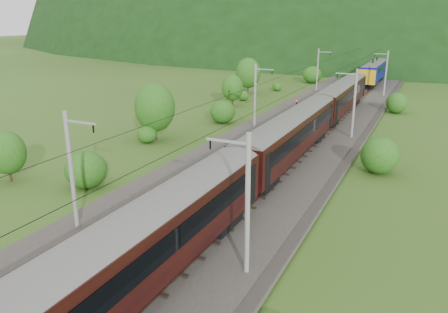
% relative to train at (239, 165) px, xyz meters
% --- Properties ---
extents(ground, '(600.00, 600.00, 0.00)m').
position_rel_train_xyz_m(ground, '(-2.40, -7.57, -3.73)').
color(ground, '#314D18').
rests_on(ground, ground).
extents(railbed, '(14.00, 220.00, 0.30)m').
position_rel_train_xyz_m(railbed, '(-2.40, 2.43, -3.58)').
color(railbed, '#38332D').
rests_on(railbed, ground).
extents(track_left, '(2.40, 220.00, 0.27)m').
position_rel_train_xyz_m(track_left, '(-4.80, 2.43, -3.36)').
color(track_left, brown).
rests_on(track_left, railbed).
extents(track_right, '(2.40, 220.00, 0.27)m').
position_rel_train_xyz_m(track_right, '(0.00, 2.43, -3.36)').
color(track_right, brown).
rests_on(track_right, railbed).
extents(catenary_left, '(2.54, 192.28, 8.00)m').
position_rel_train_xyz_m(catenary_left, '(-8.52, 24.43, 0.77)').
color(catenary_left, gray).
rests_on(catenary_left, railbed).
extents(catenary_right, '(2.54, 192.28, 8.00)m').
position_rel_train_xyz_m(catenary_right, '(3.72, 24.43, 0.77)').
color(catenary_right, gray).
rests_on(catenary_right, railbed).
extents(overhead_wires, '(4.83, 198.00, 0.03)m').
position_rel_train_xyz_m(overhead_wires, '(-2.40, 2.43, 3.37)').
color(overhead_wires, black).
rests_on(overhead_wires, ground).
extents(mountain_main, '(504.00, 360.00, 244.00)m').
position_rel_train_xyz_m(mountain_main, '(-2.40, 252.43, -3.73)').
color(mountain_main, black).
rests_on(mountain_main, ground).
extents(mountain_ridge, '(336.00, 280.00, 132.00)m').
position_rel_train_xyz_m(mountain_ridge, '(-122.40, 292.43, -3.73)').
color(mountain_ridge, black).
rests_on(mountain_ridge, ground).
extents(train, '(3.18, 152.15, 5.54)m').
position_rel_train_xyz_m(train, '(0.00, 0.00, 0.00)').
color(train, black).
rests_on(train, ground).
extents(hazard_post_near, '(0.16, 0.16, 1.48)m').
position_rel_train_xyz_m(hazard_post_near, '(-2.72, 32.56, -2.69)').
color(hazard_post_near, red).
rests_on(hazard_post_near, railbed).
extents(hazard_post_far, '(0.14, 0.14, 1.33)m').
position_rel_train_xyz_m(hazard_post_far, '(-1.96, 51.63, -2.77)').
color(hazard_post_far, red).
rests_on(hazard_post_far, railbed).
extents(signal, '(0.24, 0.24, 2.13)m').
position_rel_train_xyz_m(signal, '(-5.80, 33.79, -2.19)').
color(signal, black).
rests_on(signal, railbed).
extents(vegetation_left, '(11.71, 140.36, 6.76)m').
position_rel_train_xyz_m(vegetation_left, '(-16.96, 19.21, -0.96)').
color(vegetation_left, '#235416').
rests_on(vegetation_left, ground).
extents(vegetation_right, '(6.90, 90.29, 3.10)m').
position_rel_train_xyz_m(vegetation_right, '(8.55, 4.00, -2.32)').
color(vegetation_right, '#235416').
rests_on(vegetation_right, ground).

